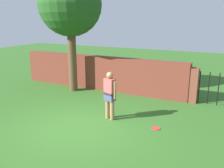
{
  "coord_description": "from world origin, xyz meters",
  "views": [
    {
      "loc": [
        4.07,
        -5.75,
        3.28
      ],
      "look_at": [
        0.3,
        1.78,
        1.0
      ],
      "focal_mm": 38.93,
      "sensor_mm": 36.0,
      "label": 1
    }
  ],
  "objects": [
    {
      "name": "person",
      "position": [
        0.6,
        1.02,
        0.9
      ],
      "size": [
        0.52,
        0.31,
        1.62
      ],
      "rotation": [
        0.0,
        0.0,
        2.85
      ],
      "color": "#9E704C",
      "rests_on": "ground"
    },
    {
      "name": "tree",
      "position": [
        -2.47,
        3.26,
        3.82
      ],
      "size": [
        2.75,
        2.75,
        5.25
      ],
      "color": "brown",
      "rests_on": "ground"
    },
    {
      "name": "ground_plane",
      "position": [
        0.0,
        0.0,
        0.0
      ],
      "size": [
        40.0,
        40.0,
        0.0
      ],
      "primitive_type": "plane",
      "color": "#336623"
    },
    {
      "name": "frisbee_red",
      "position": [
        2.21,
        0.98,
        0.01
      ],
      "size": [
        0.27,
        0.27,
        0.02
      ],
      "primitive_type": "cylinder",
      "color": "red",
      "rests_on": "ground"
    },
    {
      "name": "fence_gate",
      "position": [
        3.9,
        4.06,
        0.7
      ],
      "size": [
        2.72,
        0.44,
        1.4
      ],
      "color": "brown",
      "rests_on": "ground"
    },
    {
      "name": "brick_wall",
      "position": [
        -1.5,
        4.06,
        0.78
      ],
      "size": [
        8.31,
        0.5,
        1.57
      ],
      "primitive_type": "cube",
      "color": "brown",
      "rests_on": "ground"
    }
  ]
}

